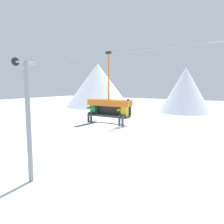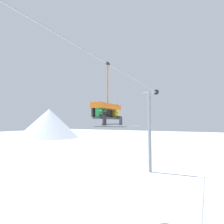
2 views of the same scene
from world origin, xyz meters
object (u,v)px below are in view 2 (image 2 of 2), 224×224
lift_tower_far (150,129)px  chairlift_chair (107,109)px  skier_green (101,114)px  skier_yellow (117,115)px

lift_tower_far → chairlift_chair: lift_tower_far is taller
skier_green → lift_tower_far: bearing=4.6°
skier_green → skier_yellow: bearing=0.2°
skier_green → skier_yellow: (1.86, 0.01, 0.02)m
skier_green → skier_yellow: 1.86m
chairlift_chair → skier_green: size_ratio=2.06×
chairlift_chair → skier_green: chairlift_chair is taller
lift_tower_far → skier_green: 11.64m
skier_green → skier_yellow: skier_yellow is taller
lift_tower_far → chairlift_chair: 10.74m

